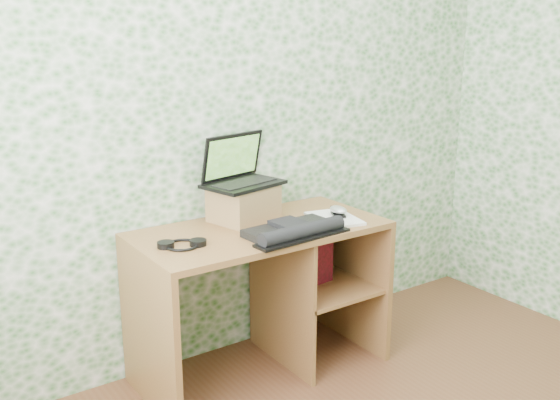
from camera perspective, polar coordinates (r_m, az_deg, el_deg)
wall_back at (r=3.11m, az=-5.05°, el=8.65°), size 3.50×0.00×3.50m
desk at (r=3.11m, az=-0.87°, el=-6.87°), size 1.20×0.60×0.75m
riser at (r=3.05m, az=-3.34°, el=-0.29°), size 0.34×0.30×0.17m
laptop at (r=3.05m, az=-3.76°, el=2.50°), size 0.41×0.34×0.25m
keyboard at (r=2.84m, az=1.33°, el=-2.76°), size 0.50×0.27×0.07m
headphones at (r=2.73m, az=-8.95°, el=-4.03°), size 0.20×0.20×0.03m
notepad at (r=3.09m, az=5.00°, el=-1.69°), size 0.26×0.32×0.01m
mouse at (r=3.11m, az=5.35°, el=-1.11°), size 0.11×0.13×0.04m
pen at (r=3.19m, az=5.12°, el=-0.92°), size 0.06×0.14×0.01m
red_box at (r=3.19m, az=2.75°, el=-5.17°), size 0.26×0.10×0.30m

